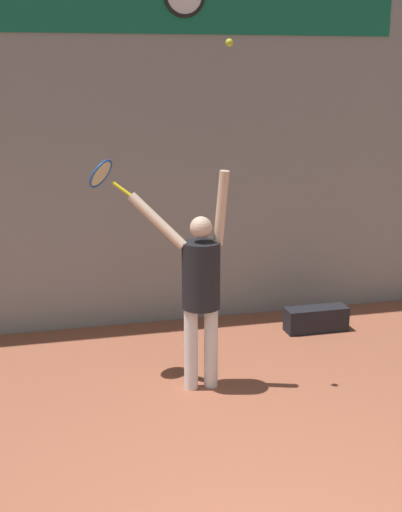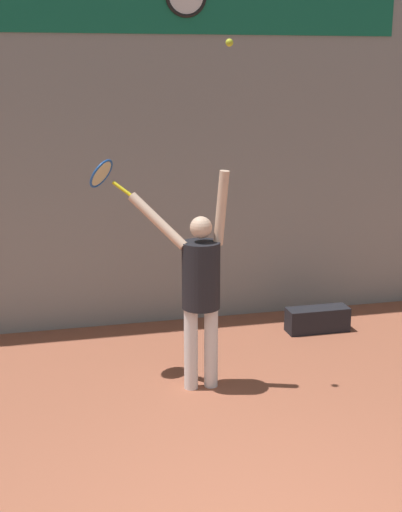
# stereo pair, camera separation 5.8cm
# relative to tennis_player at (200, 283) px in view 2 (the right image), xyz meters

# --- Properties ---
(back_wall) EXTENTS (18.00, 0.10, 5.00)m
(back_wall) POSITION_rel_tennis_player_xyz_m (-0.18, 1.93, 1.46)
(back_wall) COLOR gray
(back_wall) RESTS_ON ground_plane
(tennis_player) EXTENTS (0.89, 0.57, 2.07)m
(tennis_player) POSITION_rel_tennis_player_xyz_m (0.00, 0.00, 0.00)
(tennis_player) COLOR white
(tennis_player) RESTS_ON ground_plane
(tennis_racket) EXTENTS (0.43, 0.39, 0.34)m
(tennis_racket) POSITION_rel_tennis_player_xyz_m (-0.80, 0.51, 0.95)
(tennis_racket) COLOR yellow
(tennis_ball) EXTENTS (0.07, 0.07, 0.07)m
(tennis_ball) POSITION_rel_tennis_player_xyz_m (0.25, -0.04, 2.12)
(tennis_ball) COLOR #CCDB2D
(equipment_bag) EXTENTS (0.72, 0.25, 0.28)m
(equipment_bag) POSITION_rel_tennis_player_xyz_m (1.67, 1.12, -0.90)
(equipment_bag) COLOR black
(equipment_bag) RESTS_ON ground_plane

